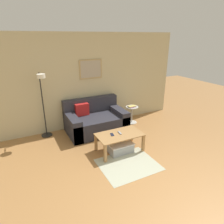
# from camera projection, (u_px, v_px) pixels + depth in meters

# --- Properties ---
(ground_plane) EXTENTS (16.00, 16.00, 0.00)m
(ground_plane) POSITION_uv_depth(u_px,v_px,m) (163.00, 201.00, 3.15)
(ground_plane) COLOR #A87542
(wall_back) EXTENTS (5.60, 0.09, 2.55)m
(wall_back) POSITION_uv_depth(u_px,v_px,m) (87.00, 81.00, 5.48)
(wall_back) COLOR #C6BC93
(wall_back) RESTS_ON ground_plane
(area_rug) EXTENTS (1.14, 0.95, 0.01)m
(area_rug) POSITION_uv_depth(u_px,v_px,m) (128.00, 164.00, 4.06)
(area_rug) COLOR #B2B79E
(area_rug) RESTS_ON ground_plane
(couch) EXTENTS (1.55, 0.98, 0.85)m
(couch) POSITION_uv_depth(u_px,v_px,m) (95.00, 121.00, 5.41)
(couch) COLOR #2D2D38
(couch) RESTS_ON ground_plane
(coffee_table) EXTENTS (1.01, 0.58, 0.42)m
(coffee_table) POSITION_uv_depth(u_px,v_px,m) (120.00, 137.00, 4.43)
(coffee_table) COLOR #AD7F4C
(coffee_table) RESTS_ON ground_plane
(storage_bin) EXTENTS (0.55, 0.42, 0.22)m
(storage_bin) POSITION_uv_depth(u_px,v_px,m) (120.00, 147.00, 4.49)
(storage_bin) COLOR #9EA3A8
(storage_bin) RESTS_ON ground_plane
(floor_lamp) EXTENTS (0.28, 0.52, 1.66)m
(floor_lamp) POSITION_uv_depth(u_px,v_px,m) (43.00, 99.00, 4.75)
(floor_lamp) COLOR black
(floor_lamp) RESTS_ON ground_plane
(side_table) EXTENTS (0.37, 0.37, 0.51)m
(side_table) POSITION_uv_depth(u_px,v_px,m) (132.00, 113.00, 5.92)
(side_table) COLOR silver
(side_table) RESTS_ON ground_plane
(book_stack) EXTENTS (0.23, 0.17, 0.03)m
(book_stack) POSITION_uv_depth(u_px,v_px,m) (132.00, 106.00, 5.82)
(book_stack) COLOR #8C4C93
(book_stack) RESTS_ON side_table
(remote_control) EXTENTS (0.06, 0.15, 0.02)m
(remote_control) POSITION_uv_depth(u_px,v_px,m) (120.00, 133.00, 4.44)
(remote_control) COLOR #99999E
(remote_control) RESTS_ON coffee_table
(cell_phone) EXTENTS (0.10, 0.15, 0.01)m
(cell_phone) POSITION_uv_depth(u_px,v_px,m) (112.00, 135.00, 4.37)
(cell_phone) COLOR #1E2338
(cell_phone) RESTS_ON coffee_table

